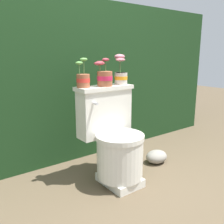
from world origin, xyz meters
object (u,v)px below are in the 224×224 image
object	(u,v)px
potted_plant_left	(83,79)
garden_stone	(157,157)
potted_plant_middle	(121,74)
toilet	(114,140)
potted_plant_midleft	(104,76)

from	to	relation	value
potted_plant_left	garden_stone	xyz separation A→B (m)	(0.70, -0.13, -0.77)
potted_plant_middle	garden_stone	world-z (taller)	potted_plant_middle
toilet	potted_plant_midleft	bearing A→B (deg)	94.26
toilet	potted_plant_middle	size ratio (longest dim) A/B	3.09
toilet	garden_stone	world-z (taller)	toilet
garden_stone	potted_plant_midleft	bearing A→B (deg)	169.77
garden_stone	potted_plant_left	bearing A→B (deg)	169.73
potted_plant_left	potted_plant_midleft	world-z (taller)	potted_plant_left
potted_plant_midleft	garden_stone	world-z (taller)	potted_plant_midleft
potted_plant_midleft	potted_plant_middle	distance (m)	0.18
potted_plant_midleft	potted_plant_left	bearing A→B (deg)	169.61
potted_plant_left	garden_stone	world-z (taller)	potted_plant_left
toilet	potted_plant_midleft	xyz separation A→B (m)	(-0.01, 0.12, 0.50)
potted_plant_left	potted_plant_middle	world-z (taller)	potted_plant_middle
toilet	potted_plant_left	size ratio (longest dim) A/B	3.46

